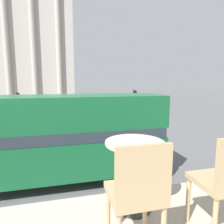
# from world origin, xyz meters

# --- Properties ---
(double_decker_bus) EXTENTS (10.86, 2.67, 3.97)m
(double_decker_bus) POSITION_xyz_m (-0.18, 6.67, 2.23)
(double_decker_bus) COLOR black
(double_decker_bus) RESTS_ON ground_plane
(cafe_dining_table) EXTENTS (0.60, 0.60, 0.73)m
(cafe_dining_table) POSITION_xyz_m (1.50, -0.35, 3.75)
(cafe_dining_table) COLOR #2D2D30
(cafe_dining_table) RESTS_ON cafe_floor_slab
(cafe_chair_0) EXTENTS (0.40, 0.40, 0.91)m
(cafe_chair_0) POSITION_xyz_m (1.33, -0.89, 3.73)
(cafe_chair_0) COLOR tan
(cafe_chair_0) RESTS_ON cafe_floor_slab
(plaza_building_left) EXTENTS (26.73, 17.20, 25.44)m
(plaza_building_left) POSITION_xyz_m (-10.05, 43.48, 12.71)
(plaza_building_left) COLOR #BCB2A8
(plaza_building_left) RESTS_ON ground_plane
(traffic_light_mid) EXTENTS (0.42, 0.24, 3.81)m
(traffic_light_mid) POSITION_xyz_m (8.00, 17.29, 2.49)
(traffic_light_mid) COLOR black
(traffic_light_mid) RESTS_ON ground_plane
(traffic_light_far) EXTENTS (0.42, 0.24, 3.44)m
(traffic_light_far) POSITION_xyz_m (-4.18, 22.49, 2.26)
(traffic_light_far) COLOR black
(traffic_light_far) RESTS_ON ground_plane
(pedestrian_white) EXTENTS (0.32, 0.32, 1.67)m
(pedestrian_white) POSITION_xyz_m (5.93, 28.21, 0.96)
(pedestrian_white) COLOR #282B33
(pedestrian_white) RESTS_ON ground_plane
(pedestrian_black) EXTENTS (0.32, 0.32, 1.64)m
(pedestrian_black) POSITION_xyz_m (-2.90, 20.57, 0.94)
(pedestrian_black) COLOR #282B33
(pedestrian_black) RESTS_ON ground_plane
(pedestrian_blue) EXTENTS (0.32, 0.32, 1.79)m
(pedestrian_blue) POSITION_xyz_m (2.53, 20.80, 1.04)
(pedestrian_blue) COLOR #282B33
(pedestrian_blue) RESTS_ON ground_plane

